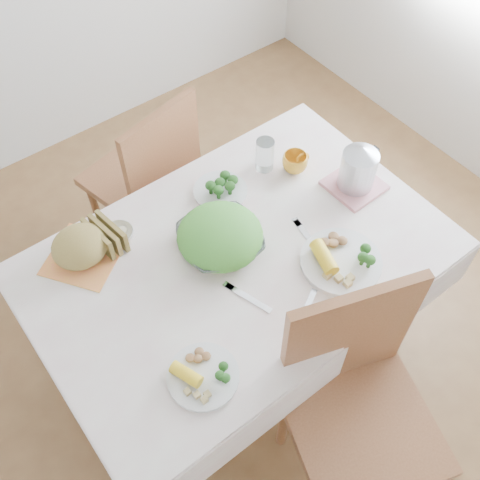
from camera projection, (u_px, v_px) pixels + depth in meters
floor at (239, 348)px, 2.66m from camera, size 3.60×3.60×0.00m
dining_table at (239, 309)px, 2.36m from camera, size 1.40×0.90×0.75m
tablecloth at (239, 257)px, 2.05m from camera, size 1.50×1.00×0.01m
chair_near at (360, 433)px, 1.96m from camera, size 0.61×0.61×1.06m
chair_far at (140, 178)px, 2.68m from camera, size 0.52×0.52×0.97m
salad_bowl at (220, 241)px, 2.04m from camera, size 0.35×0.35×0.07m
dinner_plate_left at (203, 376)px, 1.76m from camera, size 0.23×0.23×0.02m
dinner_plate_right at (341, 262)px, 2.02m from camera, size 0.41×0.41×0.02m
broccoli_plate at (220, 191)px, 2.22m from camera, size 0.28×0.28×0.02m
napkin at (84, 256)px, 2.04m from camera, size 0.34×0.34×0.00m
bread_loaf at (80, 247)px, 2.00m from camera, size 0.26×0.25×0.12m
fruit_bowl at (119, 234)px, 2.09m from camera, size 0.12×0.12×0.03m
yellow_mug at (295, 163)px, 2.27m from camera, size 0.13×0.13×0.08m
glass_tumbler at (265, 156)px, 2.26m from camera, size 0.09×0.09×0.14m
pink_tray at (354, 185)px, 2.25m from camera, size 0.21×0.21×0.02m
electric_kettle at (359, 165)px, 2.15m from camera, size 0.18×0.18×0.20m
fork_left at (248, 298)px, 1.94m from camera, size 0.08×0.19×0.00m
fork_right at (309, 239)px, 2.09m from camera, size 0.05×0.20×0.00m
knife at (306, 310)px, 1.91m from camera, size 0.17×0.10×0.00m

